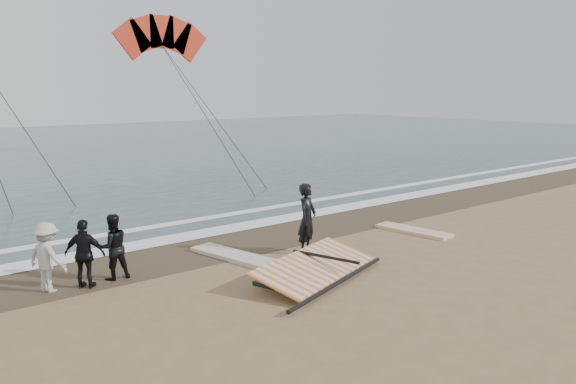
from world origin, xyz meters
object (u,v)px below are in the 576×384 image
(board_white, at_px, (413,231))
(sail_rig, at_px, (310,269))
(man_main, at_px, (307,219))
(board_cream, at_px, (233,256))

(board_white, distance_m, sail_rig, 5.30)
(man_main, height_order, sail_rig, man_main)
(man_main, bearing_deg, sail_rig, -155.71)
(board_white, height_order, sail_rig, sail_rig)
(man_main, relative_size, sail_rig, 0.48)
(man_main, relative_size, board_white, 0.80)
(board_white, bearing_deg, man_main, 166.98)
(board_white, bearing_deg, sail_rig, -175.57)
(man_main, bearing_deg, board_cream, 126.18)
(board_cream, bearing_deg, board_white, -23.95)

